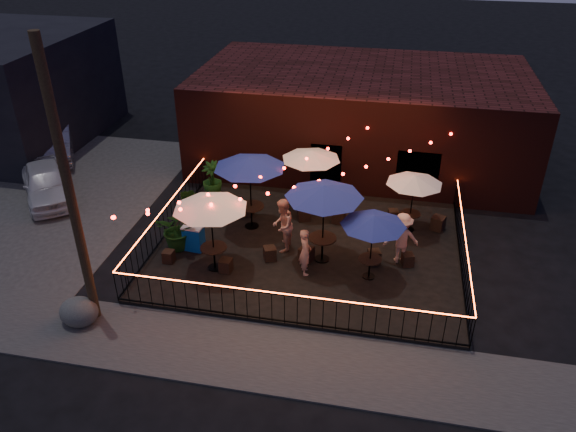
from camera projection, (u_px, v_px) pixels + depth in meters
The scene contains 38 objects.
ground at pixel (297, 285), 17.44m from camera, with size 110.00×110.00×0.00m, color black.
patio at pixel (308, 248), 19.09m from camera, with size 10.00×8.00×0.15m, color black.
sidewalk at pixel (275, 358), 14.67m from camera, with size 18.00×2.50×0.05m, color #3B3937.
parking_lot at pixel (26, 191), 22.86m from camera, with size 11.00×12.00×0.02m, color #3B3937.
brick_building at pixel (361, 116), 24.72m from camera, with size 14.00×8.00×4.00m.
utility_pole at pixel (70, 194), 14.14m from camera, with size 0.26×0.26×8.00m, color #322414.
fence_front at pixel (284, 309), 15.41m from camera, with size 10.00×0.04×1.04m.
fence_left at pixel (168, 218), 19.65m from camera, with size 0.04×8.00×1.04m.
fence_right at pixel (462, 250), 17.95m from camera, with size 0.04×8.00×1.04m.
festoon_lights at pixel (277, 185), 17.78m from camera, with size 10.02×8.72×1.32m.
cafe_table_0 at pixel (210, 204), 16.79m from camera, with size 2.69×2.69×2.54m.
cafe_table_1 at pixel (250, 163), 18.92m from camera, with size 3.00×3.00×2.73m.
cafe_table_2 at pixel (324, 192), 17.13m from camera, with size 2.72×2.72×2.72m.
cafe_table_3 at pixel (311, 156), 20.23m from camera, with size 2.40×2.40×2.39m.
cafe_table_4 at pixel (373, 222), 16.55m from camera, with size 2.07×2.07×2.19m.
cafe_table_5 at pixel (415, 180), 18.99m from camera, with size 2.40×2.40×2.15m.
bistro_chair_0 at pixel (169, 256), 18.17m from camera, with size 0.34×0.34×0.40m, color black.
bistro_chair_1 at pixel (226, 265), 17.70m from camera, with size 0.37×0.37×0.44m, color black.
bistro_chair_2 at pixel (221, 207), 20.97m from camera, with size 0.36×0.36×0.43m, color black.
bistro_chair_3 at pixel (247, 209), 20.77m from camera, with size 0.40×0.40×0.48m, color black.
bistro_chair_4 at pixel (270, 253), 18.27m from camera, with size 0.38×0.38×0.45m, color black.
bistro_chair_5 at pixel (306, 254), 18.19m from camera, with size 0.42×0.42×0.49m, color black.
bistro_chair_6 at pixel (304, 213), 20.47m from camera, with size 0.43×0.43×0.51m, color black.
bistro_chair_7 at pixel (339, 216), 20.29m from camera, with size 0.43×0.43×0.51m, color black.
bistro_chair_8 at pixel (374, 257), 18.11m from camera, with size 0.38×0.38×0.45m, color black.
bistro_chair_9 at pixel (408, 259), 18.01m from camera, with size 0.35×0.35×0.41m, color black.
bistro_chair_10 at pixel (393, 215), 20.45m from camera, with size 0.35×0.35×0.42m, color black.
bistro_chair_11 at pixel (438, 223), 19.88m from camera, with size 0.42×0.42×0.50m, color black.
patron_a at pixel (305, 252), 17.35m from camera, with size 0.58×0.38×1.58m, color #D3A98B.
patron_b at pixel (283, 225), 18.43m from camera, with size 0.90×0.70×1.86m, color tan.
patron_c at pixel (402, 238), 17.87m from camera, with size 1.13×0.65×1.74m, color tan.
potted_shrub_a at pixel (178, 229), 18.61m from camera, with size 1.32×1.15×1.47m, color #183B10.
potted_shrub_b at pixel (188, 203), 20.31m from camera, with size 0.72×0.58×1.30m, color #1D3B12.
potted_shrub_c at pixel (212, 179), 21.89m from camera, with size 0.78×0.78×1.40m, color #16330D.
cooler at pixel (194, 237), 18.68m from camera, with size 0.72×0.55×0.89m.
boulder at pixel (79, 312), 15.72m from camera, with size 0.99×0.84×0.77m, color #4F4E49.
car_white at pixel (46, 183), 21.96m from camera, with size 1.66×4.14×1.41m, color silver.
car_silver at pixel (54, 141), 25.48m from camera, with size 1.56×4.49×1.48m, color #A09FA7.
Camera 1 is at (2.46, -13.77, 10.63)m, focal length 35.00 mm.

